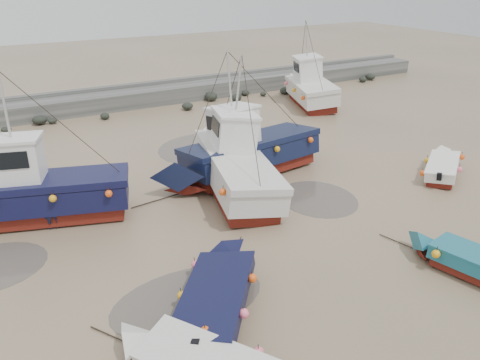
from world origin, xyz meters
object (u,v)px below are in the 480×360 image
object	(u,v)px
dinghy_2	(474,261)
cabin_boat_0	(28,191)
cabin_boat_2	(243,152)
cabin_boat_3	(311,86)
dinghy_1	(220,291)
cabin_boat_1	(230,162)
person	(54,228)
dinghy_3	(444,164)

from	to	relation	value
dinghy_2	cabin_boat_0	bearing A→B (deg)	123.00
cabin_boat_2	cabin_boat_3	xyz separation A→B (m)	(11.37, 9.67, 0.05)
cabin_boat_2	dinghy_2	bearing A→B (deg)	-173.12
dinghy_2	cabin_boat_2	xyz separation A→B (m)	(-2.90, 11.20, 0.78)
dinghy_2	dinghy_1	bearing A→B (deg)	146.40
cabin_boat_1	cabin_boat_3	size ratio (longest dim) A/B	1.20
dinghy_1	dinghy_2	size ratio (longest dim) A/B	1.01
dinghy_1	cabin_boat_0	distance (m)	9.78
person	cabin_boat_3	bearing A→B (deg)	-151.99
dinghy_3	cabin_boat_0	bearing A→B (deg)	-139.15
cabin_boat_2	cabin_boat_1	bearing A→B (deg)	118.50
cabin_boat_1	cabin_boat_2	xyz separation A→B (m)	(1.16, 0.84, 0.01)
cabin_boat_0	cabin_boat_2	world-z (taller)	same
dinghy_2	dinghy_3	distance (m)	8.97
cabin_boat_1	dinghy_2	bearing A→B (deg)	-55.40
dinghy_1	dinghy_2	bearing A→B (deg)	20.09
dinghy_3	person	world-z (taller)	dinghy_3
dinghy_2	cabin_boat_1	xyz separation A→B (m)	(-4.05, 10.36, 0.77)
dinghy_2	cabin_boat_0	size ratio (longest dim) A/B	0.58
dinghy_3	dinghy_2	bearing A→B (deg)	-78.89
cabin_boat_0	person	size ratio (longest dim) A/B	6.05
cabin_boat_2	person	bearing A→B (deg)	87.99
cabin_boat_0	cabin_boat_1	distance (m)	8.89
dinghy_1	cabin_boat_3	size ratio (longest dim) A/B	0.64
dinghy_1	cabin_boat_0	xyz separation A→B (m)	(-4.47, 8.66, 0.81)
dinghy_2	cabin_boat_2	size ratio (longest dim) A/B	0.55
dinghy_2	cabin_boat_1	distance (m)	11.15
cabin_boat_1	dinghy_1	bearing A→B (deg)	-106.57
cabin_boat_2	cabin_boat_3	size ratio (longest dim) A/B	1.17
dinghy_1	cabin_boat_2	xyz separation A→B (m)	(5.51, 8.44, 0.79)
cabin_boat_1	cabin_boat_2	bearing A→B (deg)	49.34
cabin_boat_0	person	world-z (taller)	cabin_boat_0
cabin_boat_1	person	distance (m)	8.31
dinghy_3	cabin_boat_1	world-z (taller)	cabin_boat_1
dinghy_3	cabin_boat_0	size ratio (longest dim) A/B	0.52
dinghy_1	cabin_boat_0	size ratio (longest dim) A/B	0.59
cabin_boat_0	dinghy_2	bearing A→B (deg)	-114.74
cabin_boat_0	person	xyz separation A→B (m)	(0.62, -1.13, -1.35)
dinghy_1	dinghy_3	size ratio (longest dim) A/B	1.13
person	cabin_boat_0	bearing A→B (deg)	-60.26
dinghy_3	cabin_boat_3	distance (m)	14.65
cabin_boat_2	person	xyz separation A→B (m)	(-9.36, -0.92, -1.33)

